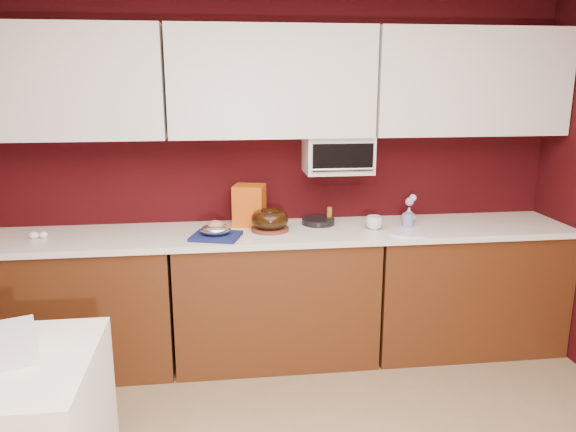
% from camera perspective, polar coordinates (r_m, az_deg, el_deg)
% --- Properties ---
extents(wall_back, '(4.00, 0.02, 2.50)m').
position_cam_1_polar(wall_back, '(3.92, -1.88, 4.64)').
color(wall_back, '#310609').
rests_on(wall_back, floor).
extents(base_cabinet_left, '(1.31, 0.58, 0.86)m').
position_cam_1_polar(base_cabinet_left, '(3.95, -21.21, -8.63)').
color(base_cabinet_left, '#4E260F').
rests_on(base_cabinet_left, floor).
extents(base_cabinet_center, '(1.31, 0.58, 0.86)m').
position_cam_1_polar(base_cabinet_center, '(3.84, -1.34, -8.26)').
color(base_cabinet_center, '#4E260F').
rests_on(base_cabinet_center, floor).
extents(base_cabinet_right, '(1.31, 0.58, 0.86)m').
position_cam_1_polar(base_cabinet_right, '(4.18, 17.28, -7.03)').
color(base_cabinet_right, '#4E260F').
rests_on(base_cabinet_right, floor).
extents(countertop, '(4.00, 0.62, 0.04)m').
position_cam_1_polar(countertop, '(3.70, -1.38, -1.78)').
color(countertop, white).
rests_on(countertop, base_cabinet_center).
extents(upper_cabinet_left, '(1.31, 0.33, 0.70)m').
position_cam_1_polar(upper_cabinet_left, '(3.82, -22.56, 12.43)').
color(upper_cabinet_left, white).
rests_on(upper_cabinet_left, wall_back).
extents(upper_cabinet_center, '(1.31, 0.33, 0.70)m').
position_cam_1_polar(upper_cabinet_center, '(3.71, -1.70, 13.43)').
color(upper_cabinet_center, white).
rests_on(upper_cabinet_center, wall_back).
extents(upper_cabinet_right, '(1.31, 0.33, 0.70)m').
position_cam_1_polar(upper_cabinet_right, '(4.06, 17.87, 12.82)').
color(upper_cabinet_right, white).
rests_on(upper_cabinet_right, wall_back).
extents(toaster_oven, '(0.45, 0.30, 0.25)m').
position_cam_1_polar(toaster_oven, '(3.83, 5.07, 6.27)').
color(toaster_oven, white).
rests_on(toaster_oven, upper_cabinet_center).
extents(toaster_oven_door, '(0.40, 0.02, 0.18)m').
position_cam_1_polar(toaster_oven_door, '(3.68, 5.60, 5.95)').
color(toaster_oven_door, black).
rests_on(toaster_oven_door, toaster_oven).
extents(toaster_oven_handle, '(0.42, 0.02, 0.02)m').
position_cam_1_polar(toaster_oven_handle, '(3.67, 5.63, 4.75)').
color(toaster_oven_handle, silver).
rests_on(toaster_oven_handle, toaster_oven).
extents(cake_base, '(0.31, 0.31, 0.02)m').
position_cam_1_polar(cake_base, '(3.69, -1.84, -1.33)').
color(cake_base, maroon).
rests_on(cake_base, countertop).
extents(bundt_cake, '(0.27, 0.27, 0.10)m').
position_cam_1_polar(bundt_cake, '(3.67, -1.85, -0.30)').
color(bundt_cake, black).
rests_on(bundt_cake, cake_base).
extents(navy_towel, '(0.35, 0.32, 0.02)m').
position_cam_1_polar(navy_towel, '(3.55, -7.32, -2.05)').
color(navy_towel, navy).
rests_on(navy_towel, countertop).
extents(foil_ham_nest, '(0.20, 0.18, 0.07)m').
position_cam_1_polar(foil_ham_nest, '(3.53, -7.34, -1.37)').
color(foil_ham_nest, white).
rests_on(foil_ham_nest, navy_towel).
extents(roasted_ham, '(0.12, 0.11, 0.07)m').
position_cam_1_polar(roasted_ham, '(3.53, -7.36, -0.97)').
color(roasted_ham, '#C27659').
rests_on(roasted_ham, foil_ham_nest).
extents(pandoro_box, '(0.24, 0.23, 0.28)m').
position_cam_1_polar(pandoro_box, '(3.82, -3.94, 1.12)').
color(pandoro_box, '#B12D0B').
rests_on(pandoro_box, countertop).
extents(dark_pan, '(0.25, 0.25, 0.04)m').
position_cam_1_polar(dark_pan, '(3.85, 3.09, -0.55)').
color(dark_pan, black).
rests_on(dark_pan, countertop).
extents(coffee_mug, '(0.14, 0.14, 0.11)m').
position_cam_1_polar(coffee_mug, '(3.75, 8.75, -0.55)').
color(coffee_mug, silver).
rests_on(coffee_mug, countertop).
extents(blue_jar, '(0.09, 0.09, 0.09)m').
position_cam_1_polar(blue_jar, '(3.87, 12.10, -0.40)').
color(blue_jar, navy).
rests_on(blue_jar, countertop).
extents(flower_vase, '(0.09, 0.09, 0.12)m').
position_cam_1_polar(flower_vase, '(3.97, 12.18, 0.19)').
color(flower_vase, silver).
rests_on(flower_vase, countertop).
extents(flower_pink, '(0.06, 0.06, 0.06)m').
position_cam_1_polar(flower_pink, '(3.96, 12.24, 1.44)').
color(flower_pink, pink).
rests_on(flower_pink, flower_vase).
extents(flower_blue, '(0.05, 0.05, 0.05)m').
position_cam_1_polar(flower_blue, '(3.98, 12.57, 1.82)').
color(flower_blue, '#95C5EE').
rests_on(flower_blue, flower_vase).
extents(china_plate, '(0.23, 0.23, 0.01)m').
position_cam_1_polar(china_plate, '(3.69, 11.98, -1.70)').
color(china_plate, white).
rests_on(china_plate, countertop).
extents(amber_bottle, '(0.04, 0.04, 0.11)m').
position_cam_1_polar(amber_bottle, '(3.91, 4.22, 0.14)').
color(amber_bottle, '#8C6419').
rests_on(amber_bottle, countertop).
extents(egg_left, '(0.06, 0.05, 0.05)m').
position_cam_1_polar(egg_left, '(3.84, -24.43, -1.80)').
color(egg_left, white).
rests_on(egg_left, countertop).
extents(egg_right, '(0.06, 0.05, 0.04)m').
position_cam_1_polar(egg_right, '(3.83, -23.58, -1.77)').
color(egg_right, white).
rests_on(egg_right, countertop).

